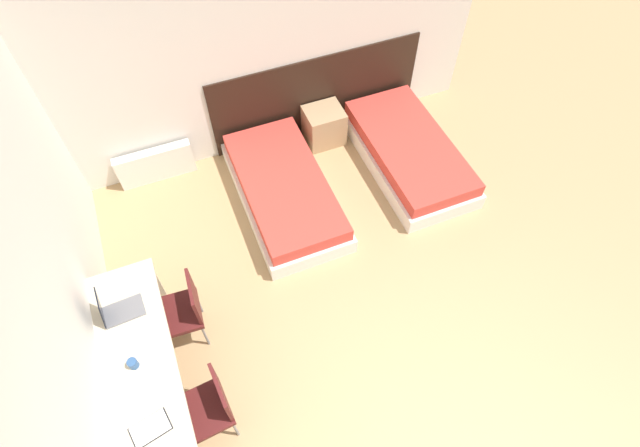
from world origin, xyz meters
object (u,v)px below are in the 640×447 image
at_px(bed_near_window, 284,191).
at_px(bed_near_door, 408,153).
at_px(laptop, 116,310).
at_px(chair_near_notebook, 209,406).
at_px(nightstand, 324,126).
at_px(chair_near_laptop, 183,309).

height_order(bed_near_window, bed_near_door, same).
xyz_separation_m(bed_near_door, laptop, (-3.57, -1.21, 0.65)).
height_order(bed_near_window, laptop, laptop).
xyz_separation_m(bed_near_window, chair_near_notebook, (-1.43, -2.18, 0.31)).
bearing_deg(bed_near_window, laptop, -147.87).
distance_m(bed_near_window, laptop, 2.37).
bearing_deg(bed_near_door, laptop, -161.28).
relative_size(bed_near_window, bed_near_door, 1.00).
height_order(nightstand, chair_near_notebook, chair_near_notebook).
bearing_deg(chair_near_notebook, chair_near_laptop, 85.20).
relative_size(bed_near_window, laptop, 5.55).
relative_size(bed_near_door, laptop, 5.55).
relative_size(bed_near_window, nightstand, 4.03).
height_order(bed_near_window, chair_near_laptop, chair_near_laptop).
bearing_deg(nightstand, laptop, -144.08).
distance_m(bed_near_window, chair_near_notebook, 2.62).
bearing_deg(chair_near_laptop, bed_near_door, 25.65).
distance_m(bed_near_window, nightstand, 1.14).
distance_m(chair_near_notebook, laptop, 1.14).
bearing_deg(chair_near_notebook, nightstand, 47.99).
height_order(bed_near_door, chair_near_laptop, chair_near_laptop).
relative_size(chair_near_laptop, chair_near_notebook, 1.00).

